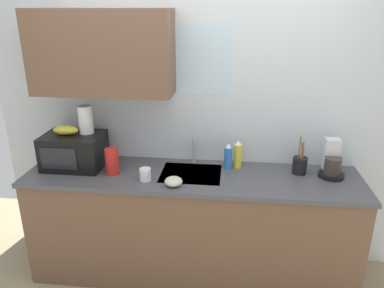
% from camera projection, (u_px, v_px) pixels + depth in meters
% --- Properties ---
extents(kitchen_wall_assembly, '(3.34, 0.42, 2.50)m').
position_uv_depth(kitchen_wall_assembly, '(179.00, 105.00, 2.98)').
color(kitchen_wall_assembly, silver).
rests_on(kitchen_wall_assembly, ground).
extents(counter_unit, '(2.57, 0.63, 0.90)m').
position_uv_depth(counter_unit, '(192.00, 224.00, 2.99)').
color(counter_unit, brown).
rests_on(counter_unit, ground).
extents(sink_faucet, '(0.03, 0.03, 0.21)m').
position_uv_depth(sink_faucet, '(194.00, 150.00, 3.03)').
color(sink_faucet, '#B2B5BA').
rests_on(sink_faucet, counter_unit).
extents(microwave, '(0.46, 0.35, 0.27)m').
position_uv_depth(microwave, '(74.00, 151.00, 2.94)').
color(microwave, black).
rests_on(microwave, counter_unit).
extents(banana_bunch, '(0.20, 0.11, 0.07)m').
position_uv_depth(banana_bunch, '(66.00, 130.00, 2.89)').
color(banana_bunch, gold).
rests_on(banana_bunch, microwave).
extents(paper_towel_roll, '(0.11, 0.11, 0.22)m').
position_uv_depth(paper_towel_roll, '(86.00, 120.00, 2.89)').
color(paper_towel_roll, white).
rests_on(paper_towel_roll, microwave).
extents(coffee_maker, '(0.19, 0.21, 0.28)m').
position_uv_depth(coffee_maker, '(332.00, 163.00, 2.79)').
color(coffee_maker, black).
rests_on(coffee_maker, counter_unit).
extents(dish_soap_bottle_blue, '(0.06, 0.06, 0.21)m').
position_uv_depth(dish_soap_bottle_blue, '(228.00, 157.00, 2.91)').
color(dish_soap_bottle_blue, blue).
rests_on(dish_soap_bottle_blue, counter_unit).
extents(dish_soap_bottle_yellow, '(0.06, 0.06, 0.23)m').
position_uv_depth(dish_soap_bottle_yellow, '(238.00, 155.00, 2.93)').
color(dish_soap_bottle_yellow, yellow).
rests_on(dish_soap_bottle_yellow, counter_unit).
extents(cereal_canister, '(0.10, 0.10, 0.20)m').
position_uv_depth(cereal_canister, '(112.00, 161.00, 2.82)').
color(cereal_canister, red).
rests_on(cereal_canister, counter_unit).
extents(mug_white, '(0.08, 0.08, 0.09)m').
position_uv_depth(mug_white, '(145.00, 175.00, 2.73)').
color(mug_white, white).
rests_on(mug_white, counter_unit).
extents(utensil_crock, '(0.11, 0.11, 0.30)m').
position_uv_depth(utensil_crock, '(300.00, 165.00, 2.84)').
color(utensil_crock, black).
rests_on(utensil_crock, counter_unit).
extents(small_bowl, '(0.13, 0.13, 0.06)m').
position_uv_depth(small_bowl, '(173.00, 181.00, 2.65)').
color(small_bowl, beige).
rests_on(small_bowl, counter_unit).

